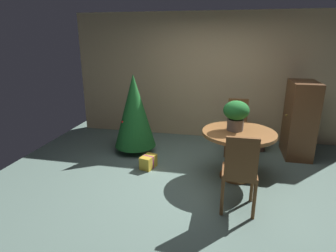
{
  "coord_description": "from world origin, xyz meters",
  "views": [
    {
      "loc": [
        0.29,
        -3.78,
        2.11
      ],
      "look_at": [
        -0.58,
        0.25,
        0.8
      ],
      "focal_mm": 30.04,
      "sensor_mm": 36.0,
      "label": 1
    }
  ],
  "objects_px": {
    "flower_vase": "(236,113)",
    "potted_plant": "(260,139)",
    "wooden_chair_near": "(240,170)",
    "wooden_cabinet": "(300,120)",
    "gift_box_gold": "(148,162)",
    "wooden_chair_far": "(237,124)",
    "round_dining_table": "(238,143)",
    "holiday_tree": "(134,111)"
  },
  "relations": [
    {
      "from": "wooden_chair_far",
      "to": "wooden_cabinet",
      "type": "distance_m",
      "value": 1.11
    },
    {
      "from": "flower_vase",
      "to": "potted_plant",
      "type": "bearing_deg",
      "value": 65.55
    },
    {
      "from": "round_dining_table",
      "to": "flower_vase",
      "type": "distance_m",
      "value": 0.46
    },
    {
      "from": "wooden_chair_far",
      "to": "round_dining_table",
      "type": "bearing_deg",
      "value": -90.0
    },
    {
      "from": "potted_plant",
      "to": "round_dining_table",
      "type": "bearing_deg",
      "value": -110.87
    },
    {
      "from": "round_dining_table",
      "to": "holiday_tree",
      "type": "height_order",
      "value": "holiday_tree"
    },
    {
      "from": "holiday_tree",
      "to": "potted_plant",
      "type": "xyz_separation_m",
      "value": [
        2.34,
        0.53,
        -0.56
      ]
    },
    {
      "from": "potted_plant",
      "to": "wooden_chair_near",
      "type": "bearing_deg",
      "value": -102.16
    },
    {
      "from": "gift_box_gold",
      "to": "wooden_cabinet",
      "type": "height_order",
      "value": "wooden_cabinet"
    },
    {
      "from": "potted_plant",
      "to": "wooden_chair_far",
      "type": "bearing_deg",
      "value": -156.23
    },
    {
      "from": "round_dining_table",
      "to": "gift_box_gold",
      "type": "bearing_deg",
      "value": 178.88
    },
    {
      "from": "wooden_chair_far",
      "to": "potted_plant",
      "type": "xyz_separation_m",
      "value": [
        0.46,
        0.2,
        -0.33
      ]
    },
    {
      "from": "round_dining_table",
      "to": "wooden_chair_near",
      "type": "relative_size",
      "value": 1.06
    },
    {
      "from": "holiday_tree",
      "to": "round_dining_table",
      "type": "bearing_deg",
      "value": -20.0
    },
    {
      "from": "wooden_chair_far",
      "to": "gift_box_gold",
      "type": "xyz_separation_m",
      "value": [
        -1.43,
        -0.98,
        -0.46
      ]
    },
    {
      "from": "flower_vase",
      "to": "round_dining_table",
      "type": "bearing_deg",
      "value": -44.61
    },
    {
      "from": "wooden_chair_far",
      "to": "flower_vase",
      "type": "bearing_deg",
      "value": -93.71
    },
    {
      "from": "wooden_chair_near",
      "to": "holiday_tree",
      "type": "height_order",
      "value": "holiday_tree"
    },
    {
      "from": "wooden_chair_near",
      "to": "wooden_cabinet",
      "type": "relative_size",
      "value": 0.75
    },
    {
      "from": "round_dining_table",
      "to": "holiday_tree",
      "type": "relative_size",
      "value": 0.74
    },
    {
      "from": "flower_vase",
      "to": "wooden_chair_near",
      "type": "height_order",
      "value": "flower_vase"
    },
    {
      "from": "round_dining_table",
      "to": "flower_vase",
      "type": "height_order",
      "value": "flower_vase"
    },
    {
      "from": "holiday_tree",
      "to": "wooden_cabinet",
      "type": "xyz_separation_m",
      "value": [
        2.97,
        0.44,
        -0.11
      ]
    },
    {
      "from": "flower_vase",
      "to": "potted_plant",
      "type": "distance_m",
      "value": 1.49
    },
    {
      "from": "holiday_tree",
      "to": "gift_box_gold",
      "type": "xyz_separation_m",
      "value": [
        0.44,
        -0.65,
        -0.69
      ]
    },
    {
      "from": "round_dining_table",
      "to": "flower_vase",
      "type": "xyz_separation_m",
      "value": [
        -0.06,
        0.06,
        0.46
      ]
    },
    {
      "from": "round_dining_table",
      "to": "wooden_chair_far",
      "type": "relative_size",
      "value": 1.07
    },
    {
      "from": "wooden_chair_near",
      "to": "wooden_chair_far",
      "type": "xyz_separation_m",
      "value": [
        -0.0,
        1.95,
        -0.01
      ]
    },
    {
      "from": "flower_vase",
      "to": "potted_plant",
      "type": "height_order",
      "value": "flower_vase"
    },
    {
      "from": "round_dining_table",
      "to": "wooden_chair_far",
      "type": "distance_m",
      "value": 1.01
    },
    {
      "from": "wooden_chair_near",
      "to": "wooden_chair_far",
      "type": "bearing_deg",
      "value": 90.0
    },
    {
      "from": "wooden_chair_near",
      "to": "potted_plant",
      "type": "bearing_deg",
      "value": 77.84
    },
    {
      "from": "gift_box_gold",
      "to": "potted_plant",
      "type": "relative_size",
      "value": 0.78
    },
    {
      "from": "wooden_chair_near",
      "to": "wooden_cabinet",
      "type": "distance_m",
      "value": 2.34
    },
    {
      "from": "holiday_tree",
      "to": "wooden_cabinet",
      "type": "relative_size",
      "value": 1.08
    },
    {
      "from": "wooden_chair_far",
      "to": "gift_box_gold",
      "type": "bearing_deg",
      "value": -145.52
    },
    {
      "from": "flower_vase",
      "to": "gift_box_gold",
      "type": "distance_m",
      "value": 1.65
    },
    {
      "from": "gift_box_gold",
      "to": "potted_plant",
      "type": "bearing_deg",
      "value": 32.07
    },
    {
      "from": "wooden_chair_near",
      "to": "potted_plant",
      "type": "height_order",
      "value": "wooden_chair_near"
    },
    {
      "from": "round_dining_table",
      "to": "holiday_tree",
      "type": "xyz_separation_m",
      "value": [
        -1.87,
        0.68,
        0.23
      ]
    },
    {
      "from": "wooden_chair_far",
      "to": "wooden_chair_near",
      "type": "bearing_deg",
      "value": -90.0
    },
    {
      "from": "wooden_chair_near",
      "to": "wooden_cabinet",
      "type": "height_order",
      "value": "wooden_cabinet"
    }
  ]
}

